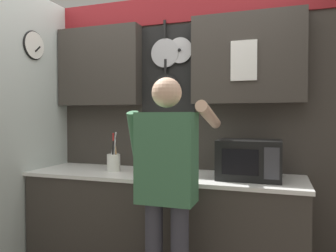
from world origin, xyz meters
The scene contains 7 objects.
base_cabinet_counter centered at (0.00, 0.00, 0.44)m, with size 2.30×0.64×0.89m.
back_wall_unit centered at (0.01, 0.28, 1.52)m, with size 2.87×0.22×2.47m.
side_wall centered at (-1.17, -0.39, 1.24)m, with size 0.07×1.60×2.47m.
microwave centered at (0.72, -0.01, 1.03)m, with size 0.47×0.35×0.30m.
knife_block centered at (-0.14, -0.01, 0.99)m, with size 0.13×0.16×0.29m.
utensil_crock centered at (-0.44, -0.01, 0.97)m, with size 0.12×0.12×0.34m.
person centered at (0.23, -0.52, 0.96)m, with size 0.54×0.63×1.62m.
Camera 1 is at (0.92, -2.57, 1.36)m, focal length 35.00 mm.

